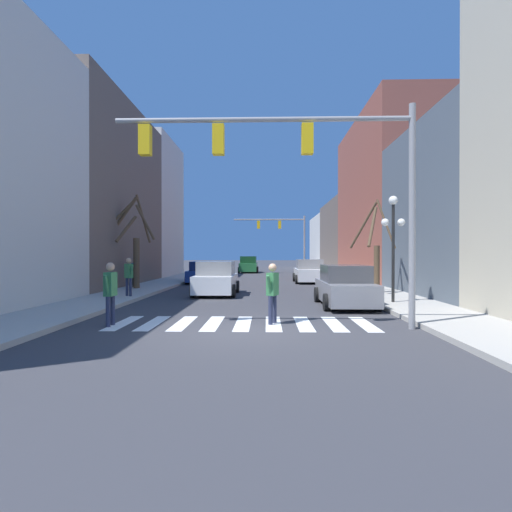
# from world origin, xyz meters

# --- Properties ---
(ground_plane) EXTENTS (240.00, 240.00, 0.00)m
(ground_plane) POSITION_xyz_m (0.00, 0.00, 0.00)
(ground_plane) COLOR #38383D
(sidewalk_left) EXTENTS (2.74, 90.00, 0.15)m
(sidewalk_left) POSITION_xyz_m (-6.34, 0.00, 0.07)
(sidewalk_left) COLOR #ADA89E
(sidewalk_left) RESTS_ON ground_plane
(sidewalk_right) EXTENTS (2.74, 90.00, 0.15)m
(sidewalk_right) POSITION_xyz_m (6.34, 0.00, 0.07)
(sidewalk_right) COLOR #ADA89E
(sidewalk_right) RESTS_ON ground_plane
(building_row_left) EXTENTS (6.00, 35.43, 12.23)m
(building_row_left) POSITION_xyz_m (-10.71, 12.18, 5.72)
(building_row_left) COLOR beige
(building_row_left) RESTS_ON ground_plane
(building_row_right) EXTENTS (6.00, 60.59, 13.78)m
(building_row_right) POSITION_xyz_m (10.71, 21.25, 5.36)
(building_row_right) COLOR #BCB299
(building_row_right) RESTS_ON ground_plane
(crosswalk_stripes) EXTENTS (7.65, 2.60, 0.01)m
(crosswalk_stripes) POSITION_xyz_m (-0.00, 1.20, 0.00)
(crosswalk_stripes) COLOR white
(crosswalk_stripes) RESTS_ON ground_plane
(traffic_signal_near) EXTENTS (8.35, 0.28, 6.22)m
(traffic_signal_near) POSITION_xyz_m (1.58, 0.45, 4.68)
(traffic_signal_near) COLOR gray
(traffic_signal_near) RESTS_ON ground_plane
(traffic_signal_far) EXTENTS (7.63, 0.28, 6.15)m
(traffic_signal_far) POSITION_xyz_m (2.46, 31.96, 4.51)
(traffic_signal_far) COLOR gray
(traffic_signal_far) RESTS_ON ground_plane
(street_lamp_right_corner) EXTENTS (0.95, 0.36, 4.25)m
(street_lamp_right_corner) POSITION_xyz_m (5.77, 5.45, 3.16)
(street_lamp_right_corner) COLOR black
(street_lamp_right_corner) RESTS_ON sidewalk_right
(car_parked_right_mid) EXTENTS (2.10, 4.53, 1.54)m
(car_parked_right_mid) POSITION_xyz_m (-3.80, 17.77, 0.72)
(car_parked_right_mid) COLOR navy
(car_parked_right_mid) RESTS_ON ground_plane
(car_parked_left_near) EXTENTS (2.07, 4.40, 1.63)m
(car_parked_left_near) POSITION_xyz_m (3.81, 5.24, 0.76)
(car_parked_left_near) COLOR gray
(car_parked_left_near) RESTS_ON ground_plane
(car_parked_left_mid) EXTENTS (2.17, 4.18, 1.68)m
(car_parked_left_mid) POSITION_xyz_m (3.76, 18.18, 0.78)
(car_parked_left_mid) COLOR white
(car_parked_left_mid) RESTS_ON ground_plane
(car_parked_right_far) EXTENTS (2.14, 4.65, 1.81)m
(car_parked_right_far) POSITION_xyz_m (-1.33, 33.61, 0.84)
(car_parked_right_far) COLOR #236B38
(car_parked_right_far) RESTS_ON ground_plane
(car_at_intersection) EXTENTS (2.14, 4.16, 1.70)m
(car_at_intersection) POSITION_xyz_m (-1.86, 9.48, 0.79)
(car_at_intersection) COLOR white
(car_at_intersection) RESTS_ON ground_plane
(pedestrian_near_right_corner) EXTENTS (0.63, 0.55, 1.74)m
(pedestrian_near_right_corner) POSITION_xyz_m (-5.62, 7.42, 1.18)
(pedestrian_near_right_corner) COLOR #282D47
(pedestrian_near_right_corner) RESTS_ON sidewalk_left
(pedestrian_crossing_street) EXTENTS (0.40, 0.74, 1.79)m
(pedestrian_crossing_street) POSITION_xyz_m (0.88, 1.15, 1.06)
(pedestrian_crossing_street) COLOR #282D47
(pedestrian_crossing_street) RESTS_ON ground_plane
(pedestrian_on_right_sidewalk) EXTENTS (0.25, 0.79, 1.83)m
(pedestrian_on_right_sidewalk) POSITION_xyz_m (-3.80, 0.68, 1.08)
(pedestrian_on_right_sidewalk) COLOR #282D47
(pedestrian_on_right_sidewalk) RESTS_ON ground_plane
(pedestrian_waiting_at_curb) EXTENTS (0.62, 0.48, 1.65)m
(pedestrian_waiting_at_curb) POSITION_xyz_m (-6.98, 12.32, 1.12)
(pedestrian_waiting_at_curb) COLOR black
(pedestrian_waiting_at_curb) RESTS_ON sidewalk_left
(street_tree_right_far) EXTENTS (3.35, 2.22, 5.30)m
(street_tree_right_far) POSITION_xyz_m (-6.89, 11.63, 2.67)
(street_tree_right_far) COLOR brown
(street_tree_right_far) RESTS_ON sidewalk_left
(street_tree_left_mid) EXTENTS (1.81, 2.49, 4.67)m
(street_tree_left_mid) POSITION_xyz_m (6.11, 9.36, 2.15)
(street_tree_left_mid) COLOR brown
(street_tree_left_mid) RESTS_ON sidewalk_right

